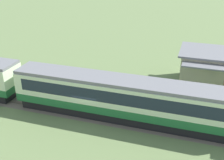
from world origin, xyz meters
TOP-DOWN VIEW (x-y plane):
  - ground_plane at (0.00, 0.00)m, footprint 600.00×600.00m
  - passenger_train at (3.46, 0.47)m, footprint 66.76×3.10m
  - railway_track at (-1.03, 0.47)m, footprint 114.98×3.60m
  - station_building at (12.46, 10.87)m, footprint 10.13×7.23m

SIDE VIEW (x-z plane):
  - ground_plane at x=0.00m, z-range 0.00..0.00m
  - railway_track at x=-1.03m, z-range -0.01..0.03m
  - station_building at x=12.46m, z-range 0.03..4.24m
  - passenger_train at x=3.46m, z-range 0.23..4.32m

